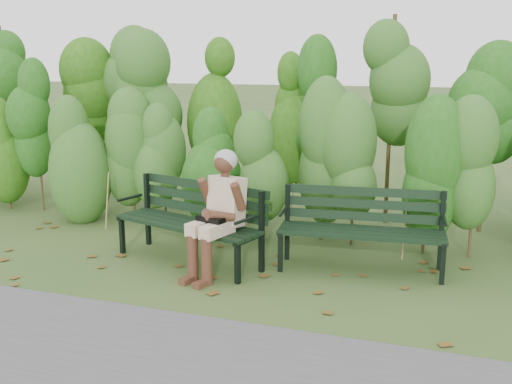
% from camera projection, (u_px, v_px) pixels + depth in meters
% --- Properties ---
extents(ground, '(80.00, 80.00, 0.00)m').
position_uv_depth(ground, '(244.00, 277.00, 5.62)').
color(ground, '#305122').
extents(hedge_band, '(11.04, 1.67, 2.42)m').
position_uv_depth(hedge_band, '(298.00, 124.00, 7.06)').
color(hedge_band, '#47381E').
rests_on(hedge_band, ground).
extents(leaf_litter, '(5.94, 2.26, 0.01)m').
position_uv_depth(leaf_litter, '(232.00, 282.00, 5.49)').
color(leaf_litter, brown).
rests_on(leaf_litter, ground).
extents(bench_left, '(1.67, 0.94, 0.80)m').
position_uv_depth(bench_left, '(193.00, 215.00, 6.01)').
color(bench_left, black).
rests_on(bench_left, ground).
extents(bench_right, '(1.61, 0.68, 0.78)m').
position_uv_depth(bench_right, '(362.00, 223.00, 5.77)').
color(bench_right, black).
rests_on(bench_right, ground).
extents(seated_woman, '(0.51, 0.74, 1.19)m').
position_uv_depth(seated_woman, '(219.00, 206.00, 5.58)').
color(seated_woman, beige).
rests_on(seated_woman, ground).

